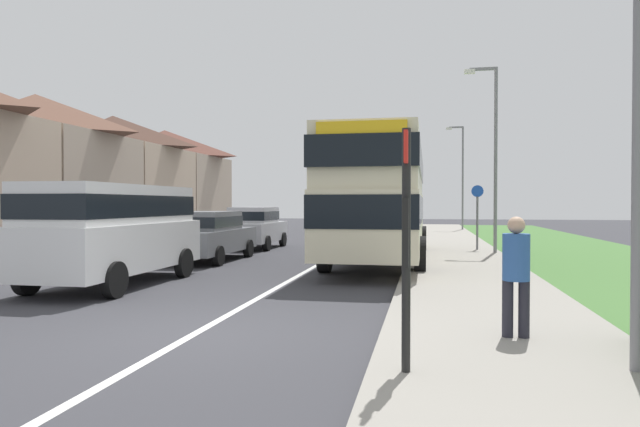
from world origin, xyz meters
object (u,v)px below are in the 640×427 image
(street_lamp_mid, at_px, (492,146))
(street_lamp_far, at_px, (461,171))
(pedestrian_at_stop, at_px, (516,271))
(bus_stop_sign, at_px, (406,233))
(parked_car_silver, at_px, (255,226))
(cycle_route_sign, at_px, (477,214))
(double_decker_bus, at_px, (381,194))
(parked_van_white, at_px, (114,226))
(parked_car_grey, at_px, (207,233))

(street_lamp_mid, distance_m, street_lamp_far, 17.79)
(pedestrian_at_stop, height_order, street_lamp_mid, street_lamp_mid)
(pedestrian_at_stop, distance_m, bus_stop_sign, 2.27)
(parked_car_silver, bearing_deg, street_lamp_mid, -9.50)
(bus_stop_sign, distance_m, cycle_route_sign, 16.04)
(double_decker_bus, bearing_deg, cycle_route_sign, 50.43)
(parked_car_silver, distance_m, street_lamp_mid, 9.73)
(bus_stop_sign, height_order, cycle_route_sign, bus_stop_sign)
(bus_stop_sign, bearing_deg, parked_car_silver, 112.43)
(parked_car_silver, bearing_deg, street_lamp_far, 60.69)
(double_decker_bus, height_order, parked_van_white, double_decker_bus)
(parked_car_silver, xyz_separation_m, street_lamp_far, (9.12, 16.26, 3.09))
(cycle_route_sign, bearing_deg, street_lamp_mid, -71.84)
(parked_van_white, bearing_deg, street_lamp_mid, 44.63)
(cycle_route_sign, bearing_deg, pedestrian_at_stop, -92.94)
(parked_van_white, distance_m, cycle_route_sign, 13.45)
(parked_car_silver, bearing_deg, double_decker_bus, -37.97)
(pedestrian_at_stop, xyz_separation_m, bus_stop_sign, (-1.33, -1.74, 0.56))
(bus_stop_sign, bearing_deg, parked_van_white, 139.57)
(cycle_route_sign, bearing_deg, parked_van_white, -130.55)
(bus_stop_sign, relative_size, cycle_route_sign, 1.03)
(pedestrian_at_stop, bearing_deg, parked_car_silver, 119.00)
(parked_van_white, bearing_deg, bus_stop_sign, -40.43)
(parked_car_silver, bearing_deg, parked_car_grey, -89.69)
(parked_car_grey, height_order, street_lamp_far, street_lamp_far)
(parked_car_silver, distance_m, street_lamp_far, 18.90)
(double_decker_bus, distance_m, parked_car_grey, 5.67)
(parked_van_white, distance_m, pedestrian_at_stop, 8.94)
(parked_van_white, height_order, parked_car_grey, parked_van_white)
(parked_car_silver, height_order, pedestrian_at_stop, parked_car_silver)
(double_decker_bus, relative_size, pedestrian_at_stop, 6.69)
(double_decker_bus, xyz_separation_m, bus_stop_sign, (1.21, -11.96, -0.60))
(parked_van_white, xyz_separation_m, pedestrian_at_stop, (8.01, -3.95, -0.36))
(pedestrian_at_stop, bearing_deg, parked_car_grey, 130.46)
(parked_car_silver, xyz_separation_m, street_lamp_mid, (9.16, -1.53, 2.92))
(parked_van_white, height_order, street_lamp_mid, street_lamp_mid)
(parked_van_white, height_order, pedestrian_at_stop, parked_van_white)
(double_decker_bus, distance_m, bus_stop_sign, 12.03)
(parked_van_white, distance_m, parked_car_silver, 10.56)
(parked_car_grey, distance_m, parked_car_silver, 5.11)
(parked_van_white, height_order, cycle_route_sign, cycle_route_sign)
(pedestrian_at_stop, bearing_deg, street_lamp_mid, 85.06)
(parked_car_silver, height_order, bus_stop_sign, bus_stop_sign)
(parked_van_white, xyz_separation_m, street_lamp_mid, (9.14, 9.02, 2.51))
(pedestrian_at_stop, relative_size, street_lamp_mid, 0.25)
(bus_stop_sign, relative_size, street_lamp_far, 0.37)
(parked_car_grey, xyz_separation_m, bus_stop_sign, (6.68, -11.14, 0.66))
(street_lamp_far, bearing_deg, pedestrian_at_stop, -92.02)
(pedestrian_at_stop, height_order, street_lamp_far, street_lamp_far)
(cycle_route_sign, relative_size, street_lamp_mid, 0.38)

